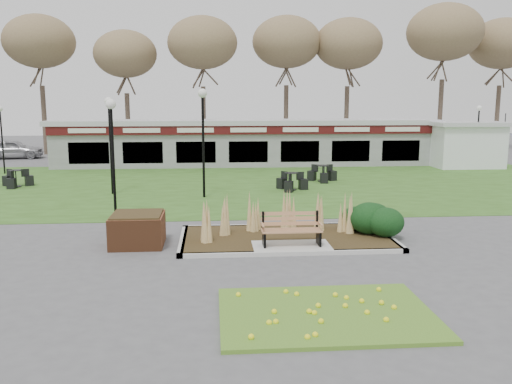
{
  "coord_description": "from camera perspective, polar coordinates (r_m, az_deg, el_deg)",
  "views": [
    {
      "loc": [
        -2.19,
        -14.56,
        4.23
      ],
      "look_at": [
        -0.86,
        2.0,
        1.36
      ],
      "focal_mm": 38.0,
      "sensor_mm": 36.0,
      "label": 1
    }
  ],
  "objects": [
    {
      "name": "ground",
      "position": [
        15.32,
        3.82,
        -6.23
      ],
      "size": [
        100.0,
        100.0,
        0.0
      ],
      "primitive_type": "plane",
      "color": "#515154",
      "rests_on": "ground"
    },
    {
      "name": "lawn",
      "position": [
        26.99,
        0.11,
        0.82
      ],
      "size": [
        34.0,
        16.0,
        0.02
      ],
      "primitive_type": "cube",
      "color": "#32561B",
      "rests_on": "ground"
    },
    {
      "name": "service_hut",
      "position": [
        36.25,
        21.13,
        4.76
      ],
      "size": [
        4.4,
        3.4,
        2.83
      ],
      "color": "white",
      "rests_on": "ground"
    },
    {
      "name": "tree_backdrop",
      "position": [
        42.82,
        -1.71,
        15.34
      ],
      "size": [
        47.24,
        5.24,
        10.36
      ],
      "color": "#47382B",
      "rests_on": "ground"
    },
    {
      "name": "bistro_set_d",
      "position": [
        28.06,
        7.02,
        1.68
      ],
      "size": [
        1.56,
        1.41,
        0.83
      ],
      "color": "black",
      "rests_on": "ground"
    },
    {
      "name": "bistro_set_a",
      "position": [
        28.62,
        -23.92,
        1.05
      ],
      "size": [
        1.53,
        1.34,
        0.81
      ],
      "color": "black",
      "rests_on": "ground"
    },
    {
      "name": "lamp_post_mid_right",
      "position": [
        23.17,
        -5.61,
        7.68
      ],
      "size": [
        0.39,
        0.39,
        4.64
      ],
      "color": "black",
      "rests_on": "ground"
    },
    {
      "name": "brick_planter",
      "position": [
        16.16,
        -12.36,
        -3.85
      ],
      "size": [
        1.5,
        1.5,
        0.95
      ],
      "color": "brown",
      "rests_on": "ground"
    },
    {
      "name": "patio_umbrella",
      "position": [
        37.41,
        24.59,
        4.61
      ],
      "size": [
        2.15,
        2.17,
        2.22
      ],
      "color": "black",
      "rests_on": "ground"
    },
    {
      "name": "car_silver",
      "position": [
        42.31,
        -24.23,
        4.16
      ],
      "size": [
        4.23,
        2.08,
        1.39
      ],
      "primitive_type": "imported",
      "rotation": [
        0.0,
        0.0,
        1.68
      ],
      "color": "#A9A8AD",
      "rests_on": "ground"
    },
    {
      "name": "flower_bed",
      "position": [
        11.02,
        7.39,
        -12.45
      ],
      "size": [
        4.2,
        3.0,
        0.16
      ],
      "color": "#457722",
      "rests_on": "ground"
    },
    {
      "name": "lamp_post_far_left",
      "position": [
        33.73,
        -25.26,
        6.43
      ],
      "size": [
        0.32,
        0.32,
        3.82
      ],
      "color": "black",
      "rests_on": "ground"
    },
    {
      "name": "food_pavilion",
      "position": [
        34.71,
        -0.97,
        5.26
      ],
      "size": [
        24.6,
        3.4,
        2.9
      ],
      "color": "gray",
      "rests_on": "ground"
    },
    {
      "name": "park_bench",
      "position": [
        15.41,
        3.71,
        -3.87
      ],
      "size": [
        1.7,
        0.66,
        0.93
      ],
      "color": "#AE714E",
      "rests_on": "ground"
    },
    {
      "name": "lamp_post_near_left",
      "position": [
        19.46,
        -14.92,
        6.07
      ],
      "size": [
        0.35,
        0.35,
        4.22
      ],
      "color": "black",
      "rests_on": "ground"
    },
    {
      "name": "bistro_set_b",
      "position": [
        25.25,
        3.73,
        0.82
      ],
      "size": [
        1.46,
        1.51,
        0.82
      ],
      "color": "black",
      "rests_on": "ground"
    },
    {
      "name": "lamp_post_mid_left",
      "position": [
        24.77,
        -15.16,
        6.93
      ],
      "size": [
        0.36,
        0.36,
        4.29
      ],
      "color": "black",
      "rests_on": "ground"
    },
    {
      "name": "planting_bed",
      "position": [
        16.74,
        7.49,
        -3.62
      ],
      "size": [
        6.75,
        3.4,
        1.27
      ],
      "color": "#302613",
      "rests_on": "ground"
    },
    {
      "name": "lamp_post_far_right",
      "position": [
        35.4,
        22.36,
        6.74
      ],
      "size": [
        0.32,
        0.32,
        3.82
      ],
      "color": "black",
      "rests_on": "ground"
    }
  ]
}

